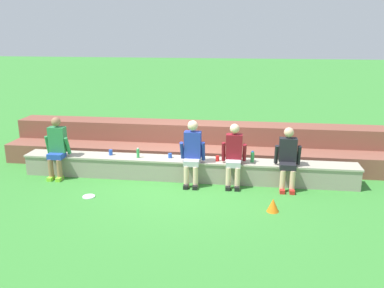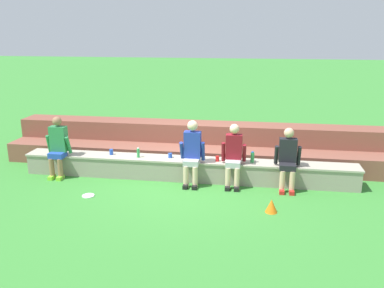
{
  "view_description": "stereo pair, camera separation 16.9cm",
  "coord_description": "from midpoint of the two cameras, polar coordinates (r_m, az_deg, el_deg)",
  "views": [
    {
      "loc": [
        1.29,
        -8.14,
        3.21
      ],
      "look_at": [
        0.13,
        0.25,
        0.82
      ],
      "focal_mm": 37.89,
      "sensor_mm": 36.0,
      "label": 1
    },
    {
      "loc": [
        1.46,
        -8.12,
        3.21
      ],
      "look_at": [
        0.13,
        0.25,
        0.82
      ],
      "focal_mm": 37.89,
      "sensor_mm": 36.0,
      "label": 2
    }
  ],
  "objects": [
    {
      "name": "brick_bleachers",
      "position": [
        10.19,
        0.92,
        -0.28
      ],
      "size": [
        9.26,
        1.41,
        0.94
      ],
      "color": "brown",
      "rests_on": "ground"
    },
    {
      "name": "ground_plane",
      "position": [
        8.85,
        -0.53,
        -5.49
      ],
      "size": [
        80.0,
        80.0,
        0.0
      ],
      "primitive_type": "plane",
      "color": "#388433"
    },
    {
      "name": "plastic_cup_right_end",
      "position": [
        9.37,
        -10.79,
        -1.1
      ],
      "size": [
        0.08,
        0.08,
        0.13
      ],
      "primitive_type": "cylinder",
      "color": "blue",
      "rests_on": "stone_seating_wall"
    },
    {
      "name": "water_bottle_near_right",
      "position": [
        9.07,
        -7.05,
        -1.24
      ],
      "size": [
        0.06,
        0.06,
        0.22
      ],
      "color": "green",
      "rests_on": "stone_seating_wall"
    },
    {
      "name": "stone_seating_wall",
      "position": [
        8.99,
        -0.27,
        -3.43
      ],
      "size": [
        7.37,
        0.53,
        0.47
      ],
      "color": "gray",
      "rests_on": "ground"
    },
    {
      "name": "water_bottle_mid_right",
      "position": [
        8.76,
        9.04,
        -1.85
      ],
      "size": [
        0.08,
        0.08,
        0.24
      ],
      "color": "green",
      "rests_on": "stone_seating_wall"
    },
    {
      "name": "person_far_left",
      "position": [
        9.49,
        -17.87,
        -0.2
      ],
      "size": [
        0.55,
        0.49,
        1.37
      ],
      "color": "#996B4C",
      "rests_on": "ground"
    },
    {
      "name": "person_center",
      "position": [
        8.53,
        6.43,
        -1.44
      ],
      "size": [
        0.52,
        0.54,
        1.33
      ],
      "color": "beige",
      "rests_on": "ground"
    },
    {
      "name": "frisbee",
      "position": [
        8.41,
        -13.83,
        -7.08
      ],
      "size": [
        0.24,
        0.24,
        0.02
      ],
      "primitive_type": "cylinder",
      "color": "white",
      "rests_on": "ground"
    },
    {
      "name": "person_right_of_center",
      "position": [
        8.55,
        13.87,
        -1.89
      ],
      "size": [
        0.54,
        0.56,
        1.29
      ],
      "color": "#DBAD89",
      "rests_on": "ground"
    },
    {
      "name": "person_left_of_center",
      "position": [
        8.55,
        0.56,
        -1.06
      ],
      "size": [
        0.53,
        0.54,
        1.39
      ],
      "color": "beige",
      "rests_on": "ground"
    },
    {
      "name": "sports_cone",
      "position": [
        7.6,
        11.75,
        -8.53
      ],
      "size": [
        0.22,
        0.22,
        0.25
      ],
      "primitive_type": "cone",
      "color": "orange",
      "rests_on": "ground"
    },
    {
      "name": "plastic_cup_middle",
      "position": [
        8.77,
        4.14,
        -2.06
      ],
      "size": [
        0.08,
        0.08,
        0.12
      ],
      "primitive_type": "cylinder",
      "color": "red",
      "rests_on": "stone_seating_wall"
    },
    {
      "name": "plastic_cup_left_end",
      "position": [
        8.99,
        -2.56,
        -1.62
      ],
      "size": [
        0.09,
        0.09,
        0.1
      ],
      "primitive_type": "cylinder",
      "color": "blue",
      "rests_on": "stone_seating_wall"
    }
  ]
}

